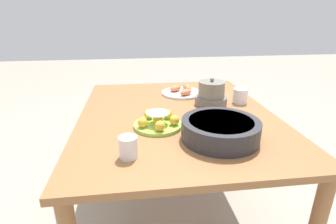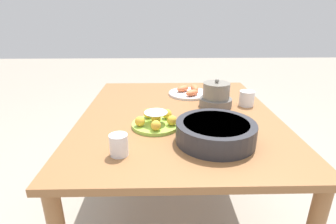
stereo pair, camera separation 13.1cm
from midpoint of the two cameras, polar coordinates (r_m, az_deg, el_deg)
ground_plane at (r=1.80m, az=-0.60°, el=-22.07°), size 12.00×12.00×0.00m
dining_table at (r=1.44m, az=-0.70°, el=-3.51°), size 1.26×1.02×0.72m
cake_plate at (r=1.23m, az=-5.21°, el=-2.13°), size 0.23×0.23×0.08m
serving_bowl at (r=1.12m, az=8.07°, el=-3.76°), size 0.33×0.33×0.09m
sauce_bowl at (r=1.83m, az=6.46°, el=5.27°), size 0.10×0.10×0.03m
seafood_platter at (r=1.73m, az=0.94°, el=4.48°), size 0.26×0.26×0.06m
cup_near at (r=1.00m, az=-12.41°, el=-7.59°), size 0.07×0.07×0.08m
cup_far at (r=1.59m, az=13.20°, el=3.40°), size 0.08×0.08×0.09m
warming_pot at (r=1.52m, az=6.97°, el=3.79°), size 0.18×0.18×0.16m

